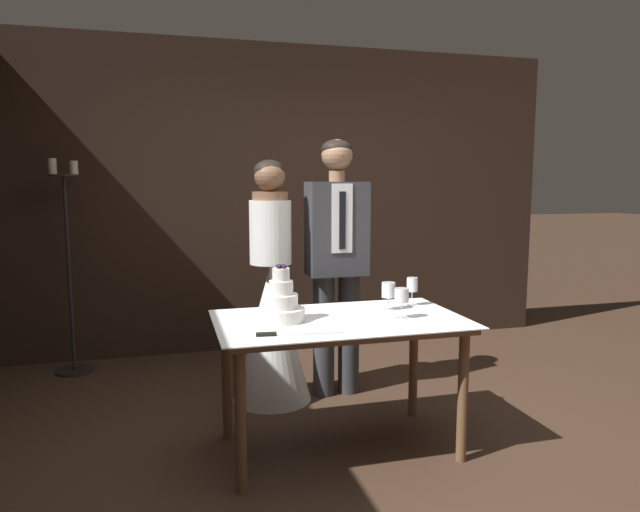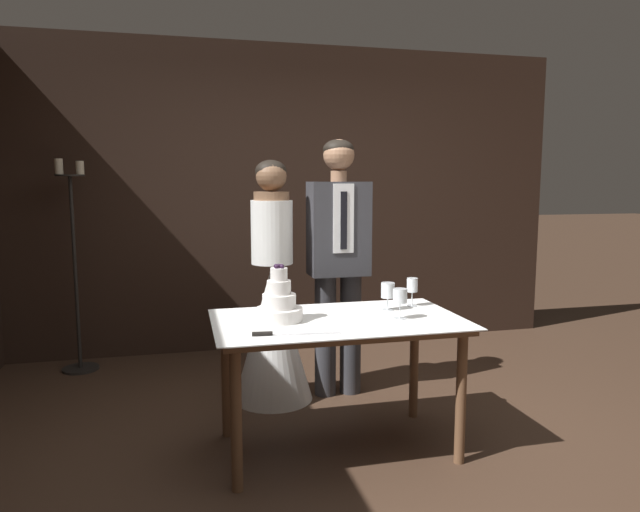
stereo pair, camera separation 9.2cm
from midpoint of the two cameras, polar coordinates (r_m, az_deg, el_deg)
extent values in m
plane|color=#422D21|center=(3.30, 5.87, -19.56)|extent=(40.00, 40.00, 0.00)
cube|color=black|center=(5.18, -2.56, 5.75)|extent=(5.06, 0.12, 2.69)
cylinder|color=brown|center=(2.87, -7.44, -16.07)|extent=(0.06, 0.06, 0.71)
cylinder|color=brown|center=(3.21, 14.73, -13.67)|extent=(0.06, 0.06, 0.71)
cylinder|color=brown|center=(3.46, -8.61, -11.96)|extent=(0.06, 0.06, 0.71)
cylinder|color=brown|center=(3.74, 10.09, -10.47)|extent=(0.06, 0.06, 0.71)
cube|color=brown|center=(3.16, 2.62, -6.71)|extent=(1.30, 0.75, 0.03)
cube|color=white|center=(3.15, 2.63, -6.34)|extent=(1.36, 0.81, 0.01)
cylinder|color=white|center=(3.11, -3.25, -5.83)|extent=(0.25, 0.25, 0.07)
cylinder|color=white|center=(3.09, -3.26, -4.51)|extent=(0.18, 0.18, 0.08)
cylinder|color=white|center=(3.07, -3.27, -3.14)|extent=(0.13, 0.13, 0.07)
cylinder|color=white|center=(3.06, -3.28, -1.83)|extent=(0.09, 0.09, 0.07)
sphere|color=#2D1933|center=(3.06, -3.01, -1.01)|extent=(0.02, 0.02, 0.02)
sphere|color=#2D1933|center=(3.06, -3.30, -1.00)|extent=(0.02, 0.02, 0.02)
sphere|color=#2D1933|center=(3.06, -3.58, -1.01)|extent=(0.02, 0.02, 0.02)
sphere|color=#2D1933|center=(3.04, -3.50, -1.08)|extent=(0.02, 0.02, 0.02)
sphere|color=#2D1933|center=(3.04, -2.96, -1.07)|extent=(0.02, 0.02, 0.02)
cube|color=silver|center=(2.84, -0.38, -7.80)|extent=(0.34, 0.06, 0.00)
cylinder|color=black|center=(2.82, -4.86, -7.75)|extent=(0.10, 0.03, 0.02)
cylinder|color=silver|center=(3.18, 8.79, -6.19)|extent=(0.07, 0.07, 0.00)
cylinder|color=silver|center=(3.17, 8.81, -5.39)|extent=(0.01, 0.01, 0.09)
cylinder|color=silver|center=(3.16, 8.84, -3.94)|extent=(0.08, 0.08, 0.08)
cylinder|color=silver|center=(3.52, 9.91, -4.91)|extent=(0.06, 0.06, 0.00)
cylinder|color=silver|center=(3.51, 9.92, -4.21)|extent=(0.01, 0.01, 0.08)
cylinder|color=silver|center=(3.49, 9.95, -2.87)|extent=(0.07, 0.07, 0.08)
cylinder|color=maroon|center=(3.50, 9.94, -3.37)|extent=(0.05, 0.05, 0.02)
cylinder|color=silver|center=(3.38, 7.54, -5.36)|extent=(0.08, 0.08, 0.00)
cylinder|color=silver|center=(3.37, 7.55, -4.74)|extent=(0.01, 0.01, 0.07)
cylinder|color=silver|center=(3.36, 7.57, -3.41)|extent=(0.08, 0.08, 0.09)
cylinder|color=maroon|center=(3.36, 7.56, -3.94)|extent=(0.06, 0.06, 0.03)
cone|color=white|center=(3.95, -4.06, -7.60)|extent=(0.54, 0.54, 0.95)
cylinder|color=white|center=(3.83, -4.15, 2.39)|extent=(0.28, 0.28, 0.43)
cylinder|color=brown|center=(3.81, -4.19, 6.01)|extent=(0.24, 0.24, 0.06)
sphere|color=brown|center=(3.81, -4.21, 7.97)|extent=(0.20, 0.20, 0.20)
ellipsoid|color=black|center=(3.83, -4.25, 8.43)|extent=(0.21, 0.21, 0.15)
cylinder|color=#38383D|center=(4.04, 1.21, -7.93)|extent=(0.15, 0.15, 0.86)
cylinder|color=#38383D|center=(4.09, 3.71, -7.76)|extent=(0.15, 0.15, 0.86)
cube|color=#38383D|center=(3.93, 2.53, 2.75)|extent=(0.41, 0.24, 0.64)
cube|color=white|center=(3.81, 3.06, 3.75)|extent=(0.14, 0.01, 0.46)
cube|color=black|center=(3.80, 3.08, 3.56)|extent=(0.04, 0.01, 0.39)
cylinder|color=#A37556|center=(3.92, 2.56, 7.97)|extent=(0.11, 0.11, 0.07)
sphere|color=#A37556|center=(3.92, 2.57, 10.06)|extent=(0.21, 0.21, 0.21)
ellipsoid|color=black|center=(3.93, 2.53, 10.59)|extent=(0.21, 0.21, 0.14)
cylinder|color=black|center=(5.02, -22.32, -10.36)|extent=(0.28, 0.28, 0.02)
cylinder|color=black|center=(4.85, -22.77, -1.65)|extent=(0.03, 0.03, 1.52)
cylinder|color=black|center=(4.80, -23.23, 7.42)|extent=(0.22, 0.22, 0.01)
cylinder|color=beige|center=(4.81, -24.16, 8.16)|extent=(0.06, 0.06, 0.12)
cylinder|color=beige|center=(4.79, -22.38, 8.16)|extent=(0.06, 0.06, 0.10)
camera|label=1|loc=(0.05, -89.25, 0.10)|focal=32.00mm
camera|label=2|loc=(0.05, 90.75, -0.10)|focal=32.00mm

